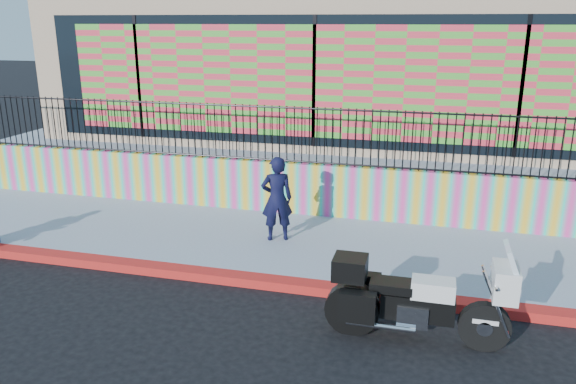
% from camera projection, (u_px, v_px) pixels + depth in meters
% --- Properties ---
extents(ground, '(90.00, 90.00, 0.00)m').
position_uv_depth(ground, '(259.00, 285.00, 9.13)').
color(ground, black).
rests_on(ground, ground).
extents(red_curb, '(16.00, 0.30, 0.15)m').
position_uv_depth(red_curb, '(259.00, 281.00, 9.11)').
color(red_curb, red).
rests_on(red_curb, ground).
extents(sidewalk, '(16.00, 3.00, 0.15)m').
position_uv_depth(sidewalk, '(285.00, 244.00, 10.64)').
color(sidewalk, gray).
rests_on(sidewalk, ground).
extents(mural_wall, '(16.00, 0.20, 1.10)m').
position_uv_depth(mural_wall, '(304.00, 189.00, 11.93)').
color(mural_wall, '#DE3A91').
rests_on(mural_wall, sidewalk).
extents(metal_fence, '(15.80, 0.04, 1.20)m').
position_uv_depth(metal_fence, '(305.00, 135.00, 11.60)').
color(metal_fence, black).
rests_on(metal_fence, mural_wall).
extents(elevated_platform, '(16.00, 10.00, 1.25)m').
position_uv_depth(elevated_platform, '(343.00, 144.00, 16.67)').
color(elevated_platform, gray).
rests_on(elevated_platform, ground).
extents(storefront_building, '(14.00, 8.06, 4.00)m').
position_uv_depth(storefront_building, '(344.00, 53.00, 15.71)').
color(storefront_building, tan).
rests_on(storefront_building, elevated_platform).
extents(police_motorcycle, '(2.39, 0.79, 1.49)m').
position_uv_depth(police_motorcycle, '(414.00, 298.00, 7.39)').
color(police_motorcycle, black).
rests_on(police_motorcycle, ground).
extents(police_officer, '(0.69, 0.58, 1.61)m').
position_uv_depth(police_officer, '(277.00, 199.00, 10.42)').
color(police_officer, black).
rests_on(police_officer, sidewalk).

